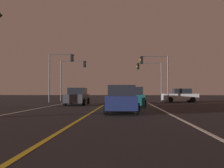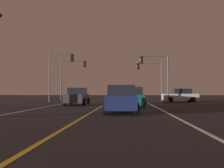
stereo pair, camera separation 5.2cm
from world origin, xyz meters
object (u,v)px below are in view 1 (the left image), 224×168
Objects in this scene: traffic_light_far_right at (149,72)px; car_ahead_far at (133,97)px; car_lead_same_lane at (122,99)px; car_crossing_side at (180,96)px; traffic_light_far_left at (73,71)px; traffic_light_near_right at (155,68)px; car_oncoming at (77,97)px; traffic_light_near_left at (61,67)px.

car_ahead_far is at bearing 79.04° from traffic_light_far_right.
car_lead_same_lane is 1.00× the size of car_crossing_side.
traffic_light_near_right is at bearing -26.34° from traffic_light_far_left.
car_crossing_side is at bearing -153.72° from traffic_light_near_right.
car_ahead_far is at bearing -8.34° from car_lead_same_lane.
car_oncoming is 13.74m from car_crossing_side.
traffic_light_near_right is at bearing 26.28° from car_crossing_side.
traffic_light_far_right is at bearing -89.01° from traffic_light_near_right.
car_lead_same_lane is (4.57, -8.94, 0.00)m from car_oncoming.
car_ahead_far is 0.72× the size of traffic_light_near_left.
traffic_light_far_left is at bearing 29.55° from car_ahead_far.
traffic_light_far_left is at bearing -26.34° from traffic_light_near_right.
car_oncoming is 0.76× the size of traffic_light_near_right.
traffic_light_far_left is (-14.51, 3.82, 3.50)m from car_crossing_side.
car_ahead_far is at bearing 57.57° from car_oncoming.
traffic_light_near_right reaches higher than car_ahead_far.
traffic_light_near_right is 11.45m from traffic_light_near_left.
car_lead_same_lane is at bearing 66.29° from car_crossing_side.
car_ahead_far is 12.91m from traffic_light_near_left.
car_lead_same_lane is 20.59m from traffic_light_far_right.
car_oncoming is 11.95m from traffic_light_far_left.
traffic_light_near_left reaches higher than traffic_light_far_right.
traffic_light_near_left reaches higher than car_lead_same_lane.
car_oncoming is 1.00× the size of car_ahead_far.
traffic_light_far_right is at bearing -47.61° from car_crossing_side.
car_crossing_side is 15.41m from traffic_light_far_left.
traffic_light_near_left is at bearing -150.35° from car_oncoming.
traffic_light_far_left is (-11.11, 5.50, 0.13)m from traffic_light_near_right.
traffic_light_near_right is at bearing 0.00° from traffic_light_near_left.
traffic_light_near_left is 1.03× the size of traffic_light_far_left.
car_lead_same_lane is 21.62m from traffic_light_far_left.
traffic_light_far_left is (-2.83, 11.07, 3.50)m from car_oncoming.
car_ahead_far is 0.76× the size of traffic_light_near_right.
car_crossing_side is (7.11, 16.18, 0.00)m from car_lead_same_lane.
car_lead_same_lane is 0.76× the size of traffic_light_near_right.
traffic_light_near_right is 0.97× the size of traffic_light_far_left.
traffic_light_near_left reaches higher than traffic_light_near_right.
car_ahead_far is (5.38, -3.42, 0.00)m from car_oncoming.
car_lead_same_lane is at bearing 79.76° from traffic_light_far_right.
traffic_light_far_right is (8.18, 11.07, 3.25)m from car_oncoming.
car_oncoming is 0.79× the size of traffic_light_far_right.
car_lead_same_lane is at bearing 171.66° from car_ahead_far.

